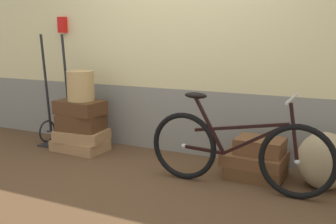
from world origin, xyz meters
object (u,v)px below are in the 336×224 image
Objects in this scene: suitcase_4 at (256,171)px; burlap_sack at (324,161)px; suitcase_1 at (82,135)px; suitcase_5 at (255,158)px; suitcase_2 at (81,122)px; suitcase_6 at (260,146)px; luggage_trolley at (57,119)px; suitcase_0 at (80,145)px; bicycle at (236,151)px; suitcase_3 at (80,107)px; wicker_basket at (81,86)px.

burlap_sack reaches higher than suitcase_4.
suitcase_1 reaches higher than suitcase_5.
suitcase_2 reaches higher than suitcase_5.
luggage_trolley is at bearing -178.12° from suitcase_6.
suitcase_5 is at bearing -1.31° from luggage_trolley.
suitcase_0 is 1.08× the size of suitcase_1.
suitcase_5 is 0.14m from suitcase_6.
suitcase_1 is at bearing -177.39° from suitcase_4.
suitcase_2 is at bearing -176.07° from suitcase_5.
suitcase_5 is (2.12, 0.04, 0.12)m from suitcase_0.
burlap_sack is (2.73, -0.00, 0.07)m from suitcase_1.
suitcase_1 is 0.16m from suitcase_2.
bicycle reaches higher than suitcase_1.
suitcase_4 is at bearing -32.31° from suitcase_5.
suitcase_2 is 0.18m from suitcase_3.
suitcase_0 is 0.13m from suitcase_1.
luggage_trolley is at bearing -179.53° from suitcase_4.
suitcase_4 is 1.20× the size of suitcase_6.
suitcase_1 is 1.04× the size of suitcase_3.
burlap_sack is 0.31× the size of bicycle.
luggage_trolley is at bearing 162.39° from suitcase_1.
burlap_sack is (2.74, -0.01, -0.27)m from suitcase_3.
suitcase_4 is (2.13, 0.01, -0.47)m from suitcase_3.
suitcase_1 is at bearing -28.03° from suitcase_3.
suitcase_1 is 0.34× the size of bicycle.
burlap_sack is (2.73, -0.02, -0.53)m from wicker_basket.
suitcase_5 is (2.09, 0.03, -0.01)m from suitcase_1.
suitcase_2 is at bearing 179.65° from burlap_sack.
wicker_basket is 0.25× the size of luggage_trolley.
suitcase_0 is 1.16× the size of suitcase_4.
suitcase_5 is (2.11, 0.02, -0.35)m from suitcase_3.
suitcase_5 reaches higher than suitcase_0.
suitcase_0 is 2.12m from suitcase_5.
suitcase_1 is 0.42× the size of luggage_trolley.
suitcase_6 is (2.16, 0.05, 0.25)m from suitcase_0.
suitcase_4 is (2.12, 0.00, -0.29)m from suitcase_2.
burlap_sack is (0.62, -0.02, 0.20)m from suitcase_4.
suitcase_5 is 1.10× the size of burlap_sack.
suitcase_3 is (-0.00, -0.00, 0.18)m from suitcase_2.
suitcase_3 is at bearing -136.77° from suitcase_2.
suitcase_6 is 0.85× the size of burlap_sack.
suitcase_1 is 2.04m from bicycle.
wicker_basket is 0.67× the size of burlap_sack.
wicker_basket is 2.08m from bicycle.
burlap_sack is (2.75, 0.01, 0.20)m from suitcase_0.
suitcase_6 is 2.59m from luggage_trolley.
suitcase_2 is 1.44× the size of wicker_basket.
bicycle is (2.00, -0.35, -0.44)m from wicker_basket.
wicker_basket is at bearing 179.55° from burlap_sack.
wicker_basket is (0.01, 0.00, 0.44)m from suitcase_2.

